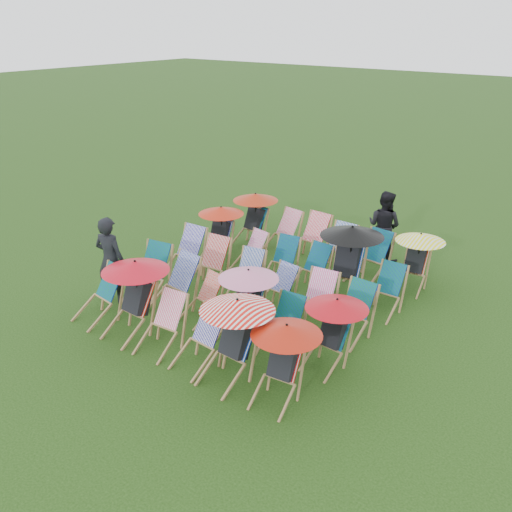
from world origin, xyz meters
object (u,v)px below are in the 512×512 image
Objects in this scene: deckchair_29 at (415,261)px; person_left at (110,260)px; person_rear at (384,226)px; deckchair_0 at (98,295)px; deckchair_5 at (280,362)px.

deckchair_29 is 0.68× the size of person_left.
deckchair_29 is at bearing 143.09° from person_rear.
deckchair_5 is (3.97, 0.02, 0.15)m from deckchair_0.
deckchair_0 is 0.56× the size of person_left.
deckchair_29 reaches higher than deckchair_0.
deckchair_5 is at bearing 160.09° from person_left.
deckchair_29 is at bearing 56.78° from deckchair_0.
deckchair_0 is 0.80× the size of deckchair_5.
person_rear is (2.84, 5.64, 0.33)m from deckchair_0.
deckchair_5 is 0.70× the size of person_left.
deckchair_29 is at bearing 83.62° from deckchair_5.
person_left is (-0.39, 0.64, 0.37)m from deckchair_0.
deckchair_5 is 5.73m from person_rear.
person_rear is (3.23, 5.00, -0.05)m from person_left.
deckchair_29 is at bearing -149.67° from person_left.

